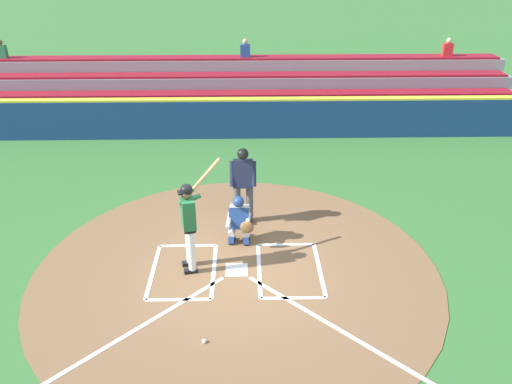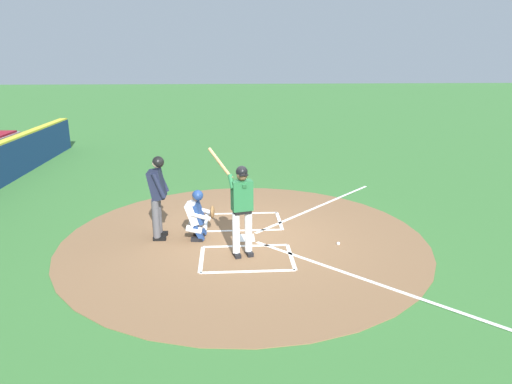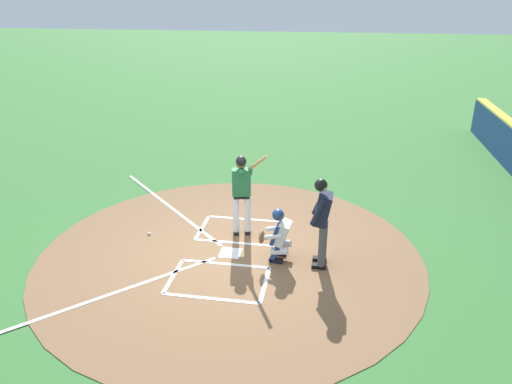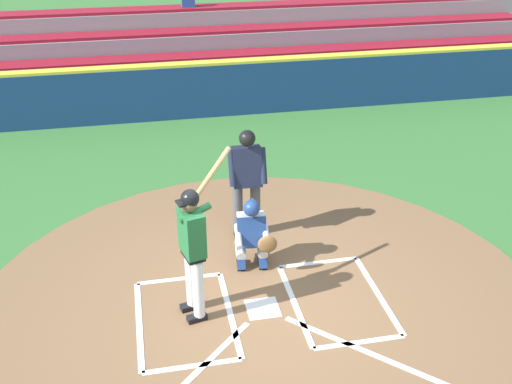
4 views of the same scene
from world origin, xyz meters
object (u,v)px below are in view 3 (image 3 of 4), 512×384
object	(u,v)px
batter	(242,190)
baseball	(149,234)
catcher	(278,234)
plate_umpire	(322,217)

from	to	relation	value
batter	baseball	world-z (taller)	batter
catcher	baseball	xyz separation A→B (m)	(0.56, 3.02, -0.55)
catcher	plate_umpire	distance (m)	0.99
batter	plate_umpire	xyz separation A→B (m)	(-1.03, -1.79, -0.02)
batter	baseball	size ratio (longest dim) A/B	28.76
plate_umpire	baseball	distance (m)	4.06
catcher	plate_umpire	bearing A→B (deg)	-95.51
catcher	baseball	bearing A→B (deg)	79.48
catcher	plate_umpire	xyz separation A→B (m)	(-0.08, -0.86, 0.49)
catcher	plate_umpire	world-z (taller)	plate_umpire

